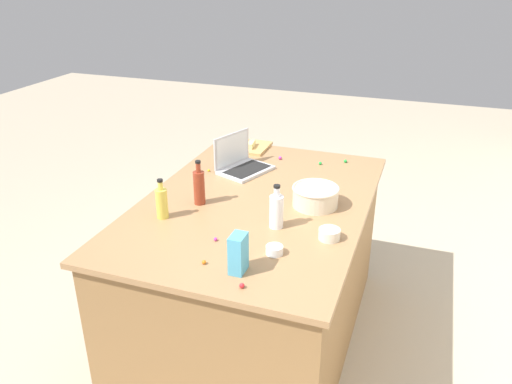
{
  "coord_description": "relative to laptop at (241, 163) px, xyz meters",
  "views": [
    {
      "loc": [
        2.32,
        0.83,
        2.09
      ],
      "look_at": [
        0.0,
        0.0,
        0.95
      ],
      "focal_mm": 35.81,
      "sensor_mm": 36.0,
      "label": 1
    }
  ],
  "objects": [
    {
      "name": "bottle_oil",
      "position": [
        0.71,
        -0.15,
        0.04
      ],
      "size": [
        0.06,
        0.06,
        0.21
      ],
      "color": "#DBC64C",
      "rests_on": "island_counter"
    },
    {
      "name": "candy_6",
      "position": [
        0.07,
        0.54,
        -0.04
      ],
      "size": [
        0.01,
        0.01,
        0.01
      ],
      "primitive_type": "sphere",
      "color": "#CC3399",
      "rests_on": "island_counter"
    },
    {
      "name": "candy_0",
      "position": [
        0.84,
        0.2,
        -0.04
      ],
      "size": [
        0.02,
        0.02,
        0.02
      ],
      "primitive_type": "sphere",
      "color": "#CC3399",
      "rests_on": "island_counter"
    },
    {
      "name": "bottle_vinegar",
      "position": [
        0.62,
        0.42,
        0.04
      ],
      "size": [
        0.07,
        0.07,
        0.22
      ],
      "color": "white",
      "rests_on": "island_counter"
    },
    {
      "name": "ramekin_medium",
      "position": [
        0.65,
        0.69,
        -0.02
      ],
      "size": [
        0.1,
        0.1,
        0.05
      ],
      "primitive_type": "cylinder",
      "color": "beige",
      "rests_on": "island_counter"
    },
    {
      "name": "candy_2",
      "position": [
        -0.25,
        0.44,
        -0.04
      ],
      "size": [
        0.02,
        0.02,
        0.02
      ],
      "primitive_type": "sphere",
      "color": "green",
      "rests_on": "island_counter"
    },
    {
      "name": "ground_plane",
      "position": [
        0.37,
        0.23,
        -0.95
      ],
      "size": [
        12.0,
        12.0,
        0.0
      ],
      "primitive_type": "plane",
      "color": "#B7A88E"
    },
    {
      "name": "candy_7",
      "position": [
        -0.25,
        0.17,
        -0.04
      ],
      "size": [
        0.02,
        0.02,
        0.02
      ],
      "primitive_type": "sphere",
      "color": "#CC3399",
      "rests_on": "island_counter"
    },
    {
      "name": "mixing_bowl_large",
      "position": [
        0.33,
        0.54,
        0.01
      ],
      "size": [
        0.25,
        0.25,
        0.11
      ],
      "color": "beige",
      "rests_on": "island_counter"
    },
    {
      "name": "candy_bag",
      "position": [
        1.03,
        0.39,
        0.04
      ],
      "size": [
        0.09,
        0.06,
        0.17
      ],
      "primitive_type": "cube",
      "color": "#4CA5CC",
      "rests_on": "island_counter"
    },
    {
      "name": "laptop",
      "position": [
        0.0,
        0.0,
        0.0
      ],
      "size": [
        0.37,
        0.32,
        0.22
      ],
      "color": "#B7B7BC",
      "rests_on": "island_counter"
    },
    {
      "name": "candy_4",
      "position": [
        0.09,
        -0.18,
        -0.04
      ],
      "size": [
        0.02,
        0.02,
        0.02
      ],
      "primitive_type": "sphere",
      "color": "yellow",
      "rests_on": "island_counter"
    },
    {
      "name": "candy_5",
      "position": [
        -0.34,
        0.58,
        -0.04
      ],
      "size": [
        0.02,
        0.02,
        0.02
      ],
      "primitive_type": "sphere",
      "color": "green",
      "rests_on": "island_counter"
    },
    {
      "name": "candy_1",
      "position": [
        1.14,
        0.44,
        -0.04
      ],
      "size": [
        0.02,
        0.02,
        0.02
      ],
      "primitive_type": "sphere",
      "color": "red",
      "rests_on": "island_counter"
    },
    {
      "name": "butter_stick_left",
      "position": [
        -0.36,
        -0.07,
        -0.01
      ],
      "size": [
        0.11,
        0.05,
        0.04
      ],
      "primitive_type": "cube",
      "rotation": [
        0.0,
        0.0,
        0.12
      ],
      "color": "#F4E58C",
      "rests_on": "cutting_board"
    },
    {
      "name": "bottle_soy",
      "position": [
        0.51,
        -0.04,
        0.05
      ],
      "size": [
        0.06,
        0.06,
        0.24
      ],
      "color": "maroon",
      "rests_on": "island_counter"
    },
    {
      "name": "cutting_board",
      "position": [
        -0.39,
        -0.07,
        -0.04
      ],
      "size": [
        0.27,
        0.21,
        0.02
      ],
      "primitive_type": "cube",
      "color": "tan",
      "rests_on": "island_counter"
    },
    {
      "name": "ramekin_small",
      "position": [
        0.86,
        0.49,
        -0.03
      ],
      "size": [
        0.08,
        0.08,
        0.04
      ],
      "primitive_type": "cylinder",
      "color": "white",
      "rests_on": "island_counter"
    },
    {
      "name": "island_counter",
      "position": [
        0.37,
        0.23,
        -0.5
      ],
      "size": [
        1.72,
        1.17,
        0.9
      ],
      "color": "olive",
      "rests_on": "ground"
    },
    {
      "name": "candy_3",
      "position": [
        1.04,
        0.23,
        -0.04
      ],
      "size": [
        0.02,
        0.02,
        0.02
      ],
      "primitive_type": "sphere",
      "color": "orange",
      "rests_on": "island_counter"
    }
  ]
}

